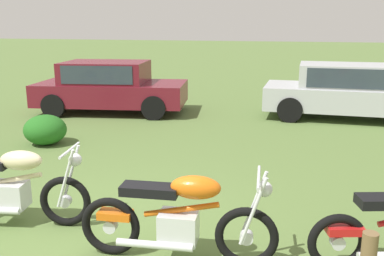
# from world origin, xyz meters

# --- Properties ---
(ground_plane) EXTENTS (120.00, 120.00, 0.00)m
(ground_plane) POSITION_xyz_m (0.00, 0.00, 0.00)
(ground_plane) COLOR #567038
(motorcycle_cream) EXTENTS (2.05, 0.79, 1.02)m
(motorcycle_cream) POSITION_xyz_m (-1.17, 0.03, 0.48)
(motorcycle_cream) COLOR black
(motorcycle_cream) RESTS_ON ground
(motorcycle_orange) EXTENTS (2.10, 0.67, 1.02)m
(motorcycle_orange) POSITION_xyz_m (1.10, -0.22, 0.48)
(motorcycle_orange) COLOR black
(motorcycle_orange) RESTS_ON ground
(car_burgundy) EXTENTS (4.37, 2.55, 1.43)m
(car_burgundy) POSITION_xyz_m (-3.16, 6.75, 0.80)
(car_burgundy) COLOR maroon
(car_burgundy) RESTS_ON ground
(car_silver) EXTENTS (4.58, 1.94, 1.43)m
(car_silver) POSITION_xyz_m (3.33, 7.70, 0.80)
(car_silver) COLOR #B2B5BA
(car_silver) RESTS_ON ground
(shrub_low) EXTENTS (0.88, 0.84, 0.62)m
(shrub_low) POSITION_xyz_m (-2.93, 3.32, 0.31)
(shrub_low) COLOR #23661E
(shrub_low) RESTS_ON ground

